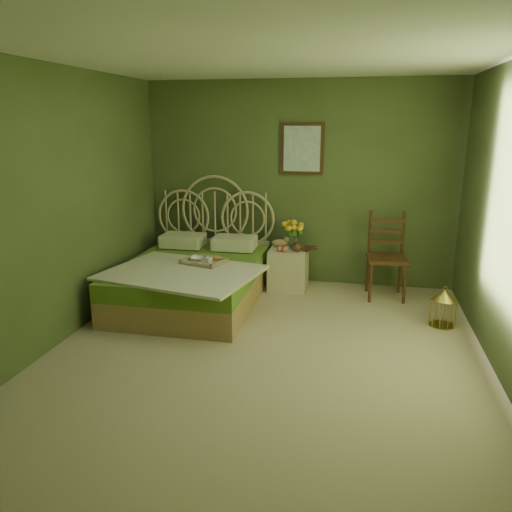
% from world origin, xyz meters
% --- Properties ---
extents(floor, '(4.50, 4.50, 0.00)m').
position_xyz_m(floor, '(0.00, 0.00, 0.00)').
color(floor, tan).
rests_on(floor, ground).
extents(ceiling, '(4.50, 4.50, 0.00)m').
position_xyz_m(ceiling, '(0.00, 0.00, 2.60)').
color(ceiling, silver).
rests_on(ceiling, wall_back).
extents(wall_back, '(4.00, 0.00, 4.00)m').
position_xyz_m(wall_back, '(0.00, 2.25, 1.30)').
color(wall_back, '#4F6434').
rests_on(wall_back, floor).
extents(wall_left, '(0.00, 4.50, 4.50)m').
position_xyz_m(wall_left, '(-2.00, 0.00, 1.30)').
color(wall_left, '#4F6434').
rests_on(wall_left, floor).
extents(wall_art, '(0.54, 0.04, 0.64)m').
position_xyz_m(wall_art, '(0.04, 2.22, 1.75)').
color(wall_art, black).
rests_on(wall_art, wall_back).
extents(bed, '(1.77, 2.24, 1.39)m').
position_xyz_m(bed, '(-1.10, 1.19, 0.30)').
color(bed, tan).
rests_on(bed, floor).
extents(nightstand, '(0.47, 0.48, 0.95)m').
position_xyz_m(nightstand, '(-0.06, 1.89, 0.35)').
color(nightstand, beige).
rests_on(nightstand, floor).
extents(chair, '(0.49, 0.49, 1.04)m').
position_xyz_m(chair, '(1.14, 1.87, 0.58)').
color(chair, black).
rests_on(chair, floor).
extents(birdcage, '(0.26, 0.26, 0.39)m').
position_xyz_m(birdcage, '(1.70, 1.00, 0.19)').
color(birdcage, gold).
rests_on(birdcage, floor).
extents(book_lower, '(0.23, 0.26, 0.02)m').
position_xyz_m(book_lower, '(0.12, 1.90, 0.53)').
color(book_lower, '#381E0F').
rests_on(book_lower, nightstand).
extents(book_upper, '(0.20, 0.24, 0.02)m').
position_xyz_m(book_upper, '(0.12, 1.90, 0.55)').
color(book_upper, '#472819').
rests_on(book_upper, nightstand).
extents(cereal_bowl, '(0.15, 0.15, 0.04)m').
position_xyz_m(cereal_bowl, '(-1.02, 1.10, 0.55)').
color(cereal_bowl, white).
rests_on(cereal_bowl, bed).
extents(coffee_cup, '(0.09, 0.09, 0.08)m').
position_xyz_m(coffee_cup, '(-0.84, 0.99, 0.57)').
color(coffee_cup, white).
rests_on(coffee_cup, bed).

